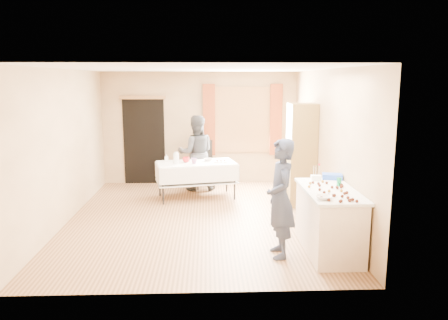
{
  "coord_description": "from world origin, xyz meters",
  "views": [
    {
      "loc": [
        0.17,
        -7.44,
        2.43
      ],
      "look_at": [
        0.46,
        0.0,
        1.05
      ],
      "focal_mm": 35.0,
      "sensor_mm": 36.0,
      "label": 1
    }
  ],
  "objects_px": {
    "counter": "(329,221)",
    "woman": "(196,153)",
    "cabinet": "(301,155)",
    "party_table": "(196,177)",
    "chair": "(204,174)",
    "girl": "(280,199)"
  },
  "relations": [
    {
      "from": "cabinet",
      "to": "counter",
      "type": "relative_size",
      "value": 1.33
    },
    {
      "from": "chair",
      "to": "woman",
      "type": "xyz_separation_m",
      "value": [
        -0.18,
        -0.24,
        0.51
      ]
    },
    {
      "from": "counter",
      "to": "party_table",
      "type": "bearing_deg",
      "value": 123.44
    },
    {
      "from": "chair",
      "to": "girl",
      "type": "relative_size",
      "value": 0.64
    },
    {
      "from": "counter",
      "to": "girl",
      "type": "distance_m",
      "value": 0.82
    },
    {
      "from": "party_table",
      "to": "woman",
      "type": "xyz_separation_m",
      "value": [
        -0.02,
        0.65,
        0.39
      ]
    },
    {
      "from": "counter",
      "to": "woman",
      "type": "distance_m",
      "value": 4.12
    },
    {
      "from": "woman",
      "to": "party_table",
      "type": "bearing_deg",
      "value": 86.0
    },
    {
      "from": "chair",
      "to": "cabinet",
      "type": "bearing_deg",
      "value": -48.04
    },
    {
      "from": "counter",
      "to": "woman",
      "type": "xyz_separation_m",
      "value": [
        -1.96,
        3.6,
        0.38
      ]
    },
    {
      "from": "cabinet",
      "to": "chair",
      "type": "bearing_deg",
      "value": 142.46
    },
    {
      "from": "girl",
      "to": "woman",
      "type": "xyz_separation_m",
      "value": [
        -1.24,
        3.73,
        0.01
      ]
    },
    {
      "from": "party_table",
      "to": "girl",
      "type": "height_order",
      "value": "girl"
    },
    {
      "from": "girl",
      "to": "chair",
      "type": "bearing_deg",
      "value": -168.63
    },
    {
      "from": "party_table",
      "to": "girl",
      "type": "distance_m",
      "value": 3.34
    },
    {
      "from": "party_table",
      "to": "woman",
      "type": "distance_m",
      "value": 0.76
    },
    {
      "from": "counter",
      "to": "girl",
      "type": "relative_size",
      "value": 0.9
    },
    {
      "from": "counter",
      "to": "chair",
      "type": "xyz_separation_m",
      "value": [
        -1.79,
        3.84,
        -0.14
      ]
    },
    {
      "from": "chair",
      "to": "girl",
      "type": "distance_m",
      "value": 4.15
    },
    {
      "from": "counter",
      "to": "chair",
      "type": "distance_m",
      "value": 4.24
    },
    {
      "from": "cabinet",
      "to": "party_table",
      "type": "relative_size",
      "value": 1.13
    },
    {
      "from": "counter",
      "to": "cabinet",
      "type": "bearing_deg",
      "value": 87.6
    }
  ]
}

